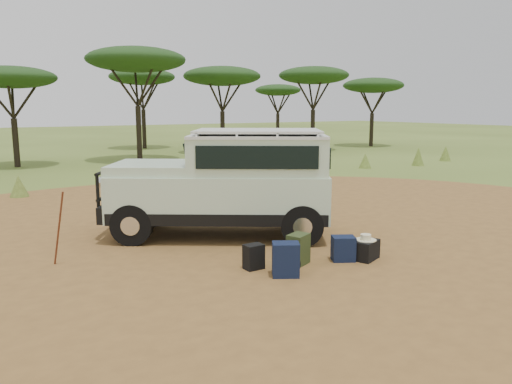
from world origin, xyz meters
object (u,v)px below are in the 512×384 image
backpack_navy (286,260)px  duffel_navy (343,249)px  hard_case (365,250)px  backpack_olive (298,249)px  backpack_black (254,257)px  walking_staff (59,229)px  safari_vehicle (227,185)px

backpack_navy → duffel_navy: backpack_navy is taller
hard_case → backpack_olive: bearing=139.3°
backpack_black → walking_staff: bearing=143.9°
backpack_black → backpack_olive: bearing=-14.0°
duffel_navy → backpack_navy: bearing=-145.6°
safari_vehicle → walking_staff: bearing=-141.8°
backpack_olive → hard_case: size_ratio=1.07×
backpack_navy → duffel_navy: (1.43, 0.14, -0.06)m
backpack_black → duffel_navy: duffel_navy is taller
safari_vehicle → backpack_black: 2.64m
backpack_olive → duffel_navy: backpack_olive is taller
backpack_olive → duffel_navy: 0.90m
backpack_olive → duffel_navy: (0.85, -0.28, -0.05)m
backpack_navy → backpack_black: bearing=143.4°
backpack_navy → backpack_olive: backpack_navy is taller
safari_vehicle → walking_staff: (-3.67, -0.31, -0.46)m
walking_staff → backpack_olive: size_ratio=2.50×
walking_staff → backpack_navy: (3.17, -2.66, -0.40)m
safari_vehicle → backpack_olive: bearing=-54.7°
walking_staff → backpack_navy: walking_staff is taller
backpack_black → duffel_navy: 1.76m
backpack_black → backpack_olive: size_ratio=0.80×
backpack_navy → safari_vehicle: bearing=110.9°
safari_vehicle → backpack_black: safari_vehicle is taller
duffel_navy → hard_case: 0.45m
safari_vehicle → hard_case: bearing=-32.4°
duffel_navy → hard_case: bearing=7.7°
safari_vehicle → hard_case: size_ratio=9.56×
duffel_navy → backpack_black: bearing=-167.0°
walking_staff → backpack_olive: bearing=-58.4°
walking_staff → backpack_olive: (3.75, -2.24, -0.41)m
walking_staff → backpack_olive: walking_staff is taller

